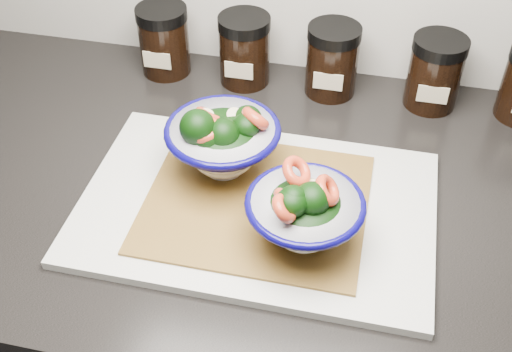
% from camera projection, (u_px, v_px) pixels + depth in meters
% --- Properties ---
extents(countertop, '(3.50, 0.60, 0.04)m').
position_uv_depth(countertop, '(338.00, 208.00, 0.86)').
color(countertop, black).
rests_on(countertop, cabinet).
extents(cutting_board, '(0.45, 0.30, 0.01)m').
position_uv_depth(cutting_board, '(257.00, 207.00, 0.82)').
color(cutting_board, beige).
rests_on(cutting_board, countertop).
extents(bamboo_mat, '(0.28, 0.24, 0.00)m').
position_uv_depth(bamboo_mat, '(256.00, 203.00, 0.82)').
color(bamboo_mat, olive).
rests_on(bamboo_mat, cutting_board).
extents(bowl_left, '(0.15, 0.15, 0.11)m').
position_uv_depth(bowl_left, '(223.00, 141.00, 0.83)').
color(bowl_left, white).
rests_on(bowl_left, bamboo_mat).
extents(bowl_right, '(0.14, 0.14, 0.11)m').
position_uv_depth(bowl_right, '(304.00, 213.00, 0.74)').
color(bowl_right, white).
rests_on(bowl_right, bamboo_mat).
extents(spice_jar_a, '(0.08, 0.08, 0.11)m').
position_uv_depth(spice_jar_a, '(164.00, 40.00, 1.03)').
color(spice_jar_a, black).
rests_on(spice_jar_a, countertop).
extents(spice_jar_b, '(0.08, 0.08, 0.11)m').
position_uv_depth(spice_jar_b, '(244.00, 50.00, 1.01)').
color(spice_jar_b, black).
rests_on(spice_jar_b, countertop).
extents(spice_jar_c, '(0.08, 0.08, 0.11)m').
position_uv_depth(spice_jar_c, '(332.00, 60.00, 0.99)').
color(spice_jar_c, black).
rests_on(spice_jar_c, countertop).
extents(spice_jar_d, '(0.08, 0.08, 0.11)m').
position_uv_depth(spice_jar_d, '(435.00, 72.00, 0.96)').
color(spice_jar_d, black).
rests_on(spice_jar_d, countertop).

